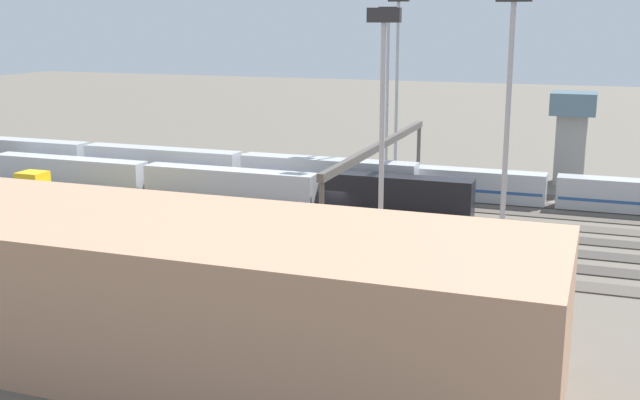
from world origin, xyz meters
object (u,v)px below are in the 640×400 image
object	(u,v)px
train_on_track_1	(361,177)
light_mast_1	(382,107)
train_on_track_6	(53,199)
control_tower	(572,130)
light_mast_0	(388,69)
maintenance_shed	(156,289)
light_mast_3	(509,99)
train_on_track_3	(218,182)
light_mast_2	(397,63)
train_on_track_2	(162,166)
signal_gantry	(380,151)

from	to	relation	value
train_on_track_1	light_mast_1	distance (m)	37.90
train_on_track_6	control_tower	world-z (taller)	control_tower
light_mast_0	light_mast_1	bearing A→B (deg)	104.58
light_mast_0	light_mast_1	world-z (taller)	light_mast_0
light_mast_1	maintenance_shed	bearing A→B (deg)	65.87
train_on_track_6	light_mast_3	size ratio (longest dim) A/B	0.40
train_on_track_6	light_mast_0	size ratio (longest dim) A/B	0.42
train_on_track_1	light_mast_3	xyz separation A→B (m)	(-22.22, 32.32, 14.10)
train_on_track_3	light_mast_1	world-z (taller)	light_mast_1
light_mast_2	light_mast_3	distance (m)	43.99
train_on_track_1	control_tower	size ratio (longest dim) A/B	7.57
light_mast_2	train_on_track_2	bearing A→B (deg)	22.07
train_on_track_3	light_mast_1	bearing A→B (deg)	139.94
train_on_track_1	signal_gantry	xyz separation A→B (m)	(-6.00, 12.50, 5.75)
train_on_track_2	light_mast_0	size ratio (longest dim) A/B	2.98
train_on_track_3	train_on_track_6	distance (m)	20.19
train_on_track_6	light_mast_1	world-z (taller)	light_mast_1
light_mast_2	signal_gantry	xyz separation A→B (m)	(-3.26, 19.61, -8.83)
train_on_track_3	train_on_track_6	bearing A→B (deg)	47.99
train_on_track_2	light_mast_1	distance (m)	49.95
light_mast_1	signal_gantry	world-z (taller)	light_mast_1
light_mast_3	signal_gantry	world-z (taller)	light_mast_3
light_mast_0	signal_gantry	distance (m)	23.19
light_mast_1	control_tower	size ratio (longest dim) A/B	1.84
light_mast_1	train_on_track_1	bearing A→B (deg)	-70.34
train_on_track_1	light_mast_1	world-z (taller)	light_mast_1
train_on_track_6	signal_gantry	world-z (taller)	signal_gantry
train_on_track_2	train_on_track_3	bearing A→B (deg)	155.93
train_on_track_6	light_mast_2	world-z (taller)	light_mast_2
train_on_track_6	light_mast_3	xyz separation A→B (m)	(-51.67, 7.32, 13.92)
signal_gantry	maintenance_shed	size ratio (longest dim) A/B	0.76
train_on_track_1	signal_gantry	distance (m)	15.01
light_mast_3	light_mast_1	bearing A→B (deg)	6.30
train_on_track_3	light_mast_3	world-z (taller)	light_mast_3
train_on_track_6	control_tower	distance (m)	68.31
train_on_track_3	light_mast_3	xyz separation A→B (m)	(-38.16, 22.32, 13.97)
light_mast_0	light_mast_2	distance (m)	2.61
light_mast_0	light_mast_1	size ratio (longest dim) A/B	1.03
light_mast_3	train_on_track_6	bearing A→B (deg)	-8.07
train_on_track_6	control_tower	xyz separation A→B (m)	(-54.95, -40.25, 5.26)
train_on_track_6	light_mast_0	distance (m)	47.37
light_mast_3	control_tower	xyz separation A→B (m)	(-3.28, -47.57, -8.66)
light_mast_1	signal_gantry	xyz separation A→B (m)	(5.96, -20.96, -7.45)
maintenance_shed	train_on_track_3	bearing A→B (deg)	-67.66
train_on_track_6	light_mast_1	bearing A→B (deg)	168.46
control_tower	light_mast_3	bearing A→B (deg)	86.06
maintenance_shed	light_mast_2	bearing A→B (deg)	-90.28
train_on_track_2	train_on_track_1	size ratio (longest dim) A/B	0.75
light_mast_2	light_mast_0	bearing A→B (deg)	-43.08
train_on_track_1	signal_gantry	size ratio (longest dim) A/B	2.39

